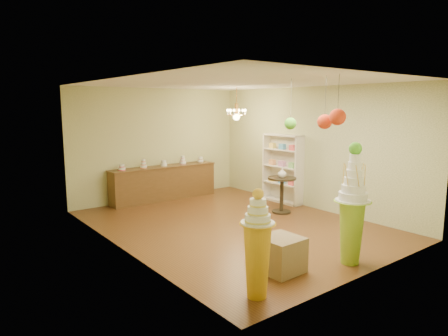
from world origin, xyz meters
TOP-DOWN VIEW (x-y plane):
  - floor at (0.00, 0.00)m, footprint 6.50×6.50m
  - ceiling at (0.00, 0.00)m, footprint 6.50×6.50m
  - wall_back at (0.00, 3.25)m, footprint 5.00×0.04m
  - wall_front at (0.00, -3.25)m, footprint 5.00×0.04m
  - wall_left at (-2.50, 0.00)m, footprint 0.04×6.50m
  - wall_right at (2.50, 0.00)m, footprint 0.04×6.50m
  - pedestal_green at (0.16, -2.83)m, footprint 0.71×0.71m
  - pedestal_orange at (-1.82, -2.76)m, footprint 0.51×0.51m
  - burlap_riser at (-0.96, -2.37)m, footprint 0.61×0.61m
  - sideboard at (0.00, 2.97)m, footprint 3.04×0.54m
  - shelving_unit at (2.34, 0.80)m, footprint 0.33×1.20m
  - round_table at (1.53, 0.04)m, footprint 0.78×0.78m
  - vase at (1.53, 0.04)m, footprint 0.25×0.25m
  - pom_red_left at (-0.14, -2.70)m, footprint 0.25×0.25m
  - pom_green_mid at (-0.02, -1.62)m, footprint 0.21×0.21m
  - pom_red_right at (-0.07, -2.40)m, footprint 0.23×0.23m
  - chandelier at (1.40, 1.59)m, footprint 0.73×0.73m

SIDE VIEW (x-z plane):
  - floor at x=0.00m, z-range 0.00..0.00m
  - burlap_riser at x=-0.96m, z-range 0.00..0.54m
  - sideboard at x=0.00m, z-range -0.10..1.06m
  - round_table at x=1.53m, z-range 0.13..0.98m
  - pedestal_orange at x=-1.82m, z-range -0.11..1.37m
  - pedestal_green at x=0.16m, z-range -0.20..1.77m
  - shelving_unit at x=2.34m, z-range 0.00..1.80m
  - vase at x=1.53m, z-range 0.86..1.07m
  - wall_back at x=0.00m, z-range 0.00..3.00m
  - wall_front at x=0.00m, z-range 0.00..3.00m
  - wall_left at x=-2.50m, z-range 0.00..3.00m
  - wall_right at x=2.50m, z-range 0.00..3.00m
  - pom_green_mid at x=-0.02m, z-range 1.79..2.67m
  - pom_red_right at x=-0.07m, z-range 1.86..2.70m
  - chandelier at x=1.40m, z-range 1.88..2.73m
  - pom_red_left at x=-0.14m, z-range 1.98..2.75m
  - ceiling at x=0.00m, z-range 3.00..3.00m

